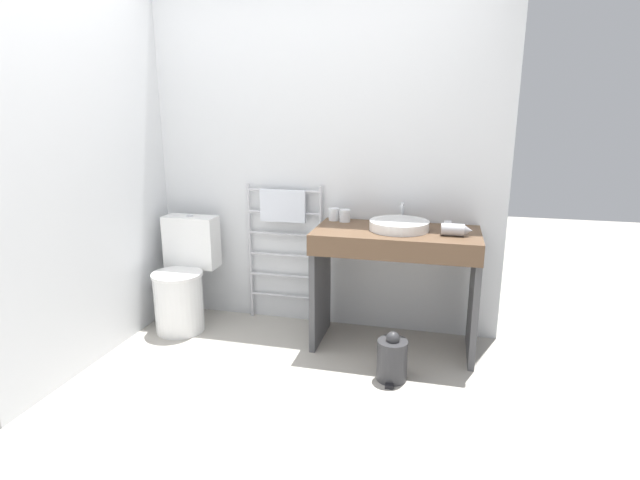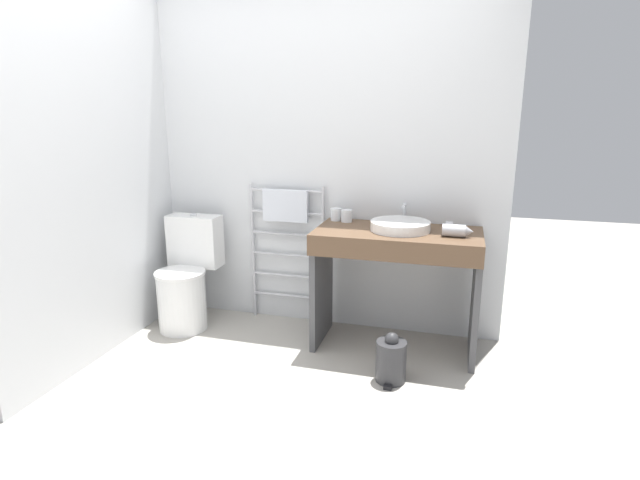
{
  "view_description": "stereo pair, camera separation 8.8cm",
  "coord_description": "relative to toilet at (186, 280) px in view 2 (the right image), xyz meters",
  "views": [
    {
      "loc": [
        0.92,
        -2.12,
        1.58
      ],
      "look_at": [
        0.18,
        0.8,
        0.81
      ],
      "focal_mm": 28.0,
      "sensor_mm": 36.0,
      "label": 1
    },
    {
      "loc": [
        1.0,
        -2.09,
        1.58
      ],
      "look_at": [
        0.18,
        0.8,
        0.81
      ],
      "focal_mm": 28.0,
      "sensor_mm": 36.0,
      "label": 2
    }
  ],
  "objects": [
    {
      "name": "ground_plane",
      "position": [
        0.93,
        -1.05,
        -0.36
      ],
      "size": [
        12.0,
        12.0,
        0.0
      ],
      "primitive_type": "plane",
      "color": "#A8A399"
    },
    {
      "name": "wall_back",
      "position": [
        0.93,
        0.4,
        0.89
      ],
      "size": [
        2.69,
        0.12,
        2.49
      ],
      "primitive_type": "cube",
      "color": "silver",
      "rests_on": "ground_plane"
    },
    {
      "name": "wall_side",
      "position": [
        -0.35,
        -0.36,
        0.89
      ],
      "size": [
        0.12,
        2.07,
        2.49
      ],
      "primitive_type": "cube",
      "color": "silver",
      "rests_on": "ground_plane"
    },
    {
      "name": "toilet",
      "position": [
        0.0,
        0.0,
        0.0
      ],
      "size": [
        0.4,
        0.52,
        0.83
      ],
      "color": "white",
      "rests_on": "ground_plane"
    },
    {
      "name": "towel_radiator",
      "position": [
        0.7,
        0.29,
        0.39
      ],
      "size": [
        0.59,
        0.06,
        1.06
      ],
      "color": "silver",
      "rests_on": "ground_plane"
    },
    {
      "name": "vanity_counter",
      "position": [
        1.56,
        0.03,
        0.22
      ],
      "size": [
        1.08,
        0.56,
        0.83
      ],
      "color": "brown",
      "rests_on": "ground_plane"
    },
    {
      "name": "sink_basin",
      "position": [
        1.58,
        0.05,
        0.51
      ],
      "size": [
        0.39,
        0.39,
        0.06
      ],
      "color": "white",
      "rests_on": "vanity_counter"
    },
    {
      "name": "faucet",
      "position": [
        1.58,
        0.26,
        0.56
      ],
      "size": [
        0.02,
        0.1,
        0.14
      ],
      "color": "silver",
      "rests_on": "vanity_counter"
    },
    {
      "name": "cup_near_wall",
      "position": [
        1.1,
        0.24,
        0.52
      ],
      "size": [
        0.07,
        0.07,
        0.09
      ],
      "color": "white",
      "rests_on": "vanity_counter"
    },
    {
      "name": "cup_near_edge",
      "position": [
        1.18,
        0.22,
        0.52
      ],
      "size": [
        0.08,
        0.08,
        0.09
      ],
      "color": "white",
      "rests_on": "vanity_counter"
    },
    {
      "name": "hair_dryer",
      "position": [
        1.92,
        -0.01,
        0.51
      ],
      "size": [
        0.19,
        0.18,
        0.08
      ],
      "color": "#B7B7BC",
      "rests_on": "vanity_counter"
    },
    {
      "name": "trash_bin",
      "position": [
        1.61,
        -0.41,
        -0.22
      ],
      "size": [
        0.18,
        0.22,
        0.31
      ],
      "color": "#333335",
      "rests_on": "ground_plane"
    }
  ]
}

